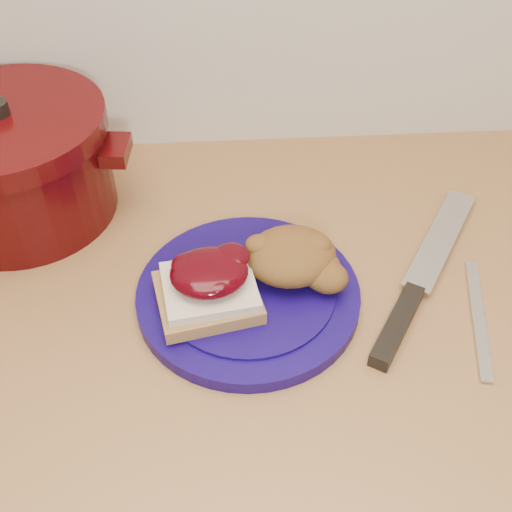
{
  "coord_description": "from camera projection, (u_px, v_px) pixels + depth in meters",
  "views": [
    {
      "loc": [
        -0.01,
        1.0,
        1.44
      ],
      "look_at": [
        0.02,
        1.5,
        0.95
      ],
      "focal_mm": 45.0,
      "sensor_mm": 36.0,
      "label": 1
    }
  ],
  "objects": [
    {
      "name": "butter_knife",
      "position": [
        478.0,
        317.0,
        0.7
      ],
      "size": [
        0.05,
        0.17,
        0.0
      ],
      "primitive_type": "cube",
      "rotation": [
        0.0,
        0.0,
        1.36
      ],
      "color": "silver",
      "rests_on": "wood_countertop"
    },
    {
      "name": "stuffing_mound",
      "position": [
        291.0,
        256.0,
        0.71
      ],
      "size": [
        0.11,
        0.1,
        0.05
      ],
      "primitive_type": "ellipsoid",
      "rotation": [
        0.0,
        0.0,
        0.1
      ],
      "color": "brown",
      "rests_on": "plate"
    },
    {
      "name": "plate",
      "position": [
        248.0,
        295.0,
        0.72
      ],
      "size": [
        0.27,
        0.27,
        0.02
      ],
      "primitive_type": "cylinder",
      "rotation": [
        0.0,
        0.0,
        0.1
      ],
      "color": "#10054D",
      "rests_on": "wood_countertop"
    },
    {
      "name": "base_cabinet",
      "position": [
        242.0,
        480.0,
        1.07
      ],
      "size": [
        4.0,
        0.6,
        0.86
      ],
      "primitive_type": "cube",
      "color": "beige",
      "rests_on": "floor"
    },
    {
      "name": "chef_knife",
      "position": [
        410.0,
        299.0,
        0.71
      ],
      "size": [
        0.19,
        0.28,
        0.02
      ],
      "rotation": [
        0.0,
        0.0,
        1.01
      ],
      "color": "black",
      "rests_on": "wood_countertop"
    },
    {
      "name": "sandwich",
      "position": [
        209.0,
        286.0,
        0.68
      ],
      "size": [
        0.12,
        0.11,
        0.05
      ],
      "rotation": [
        0.0,
        0.0,
        0.1
      ],
      "color": "olive",
      "rests_on": "plate"
    },
    {
      "name": "dutch_oven",
      "position": [
        14.0,
        163.0,
        0.79
      ],
      "size": [
        0.3,
        0.27,
        0.16
      ],
      "rotation": [
        0.0,
        0.0,
        -0.09
      ],
      "color": "#370506",
      "rests_on": "wood_countertop"
    }
  ]
}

